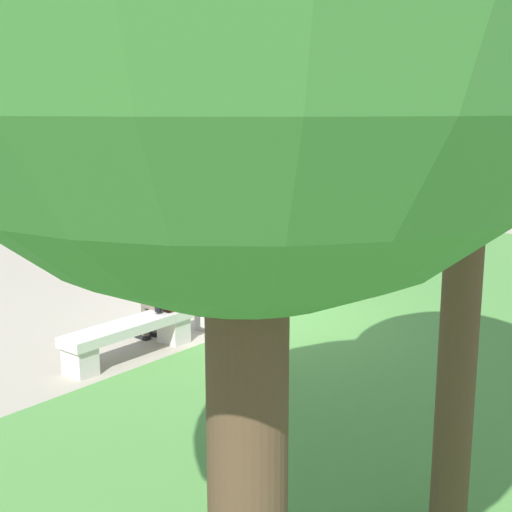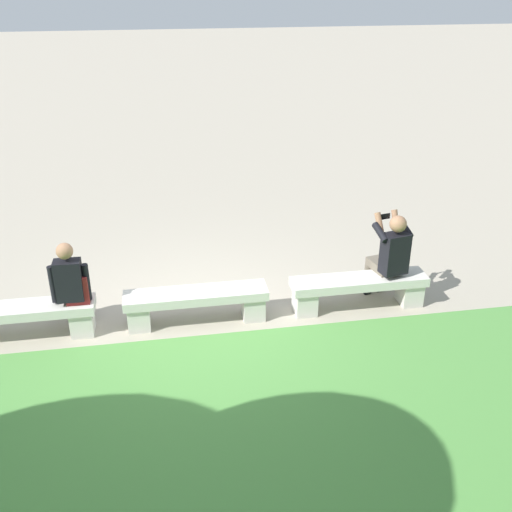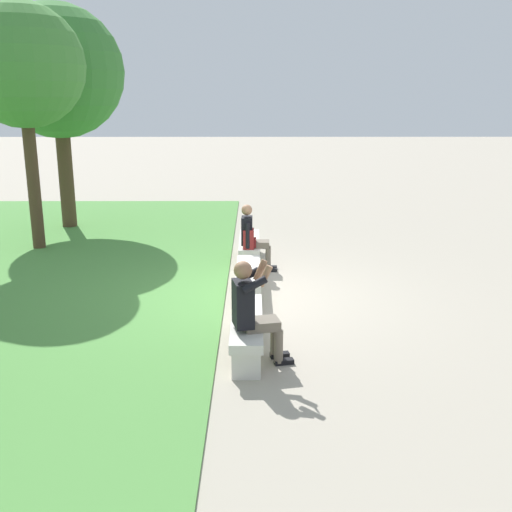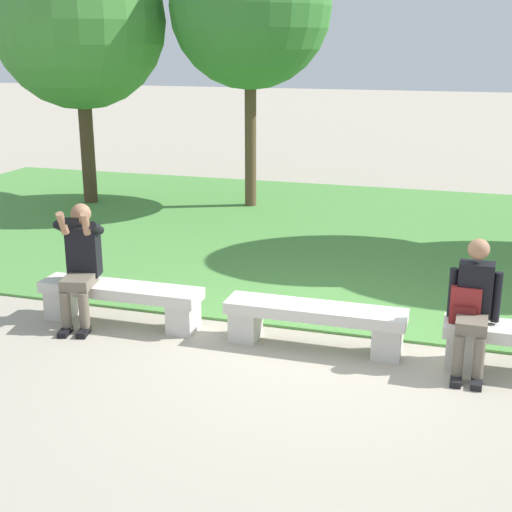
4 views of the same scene
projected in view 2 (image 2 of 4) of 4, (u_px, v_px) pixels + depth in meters
The scene contains 7 objects.
ground_plane at pixel (197, 321), 7.81m from camera, with size 80.00×80.00×0.00m, color #A89E8C.
bench_main at pixel (359, 288), 8.01m from camera, with size 1.83×0.40×0.45m.
bench_near at pixel (196, 302), 7.68m from camera, with size 1.83×0.40×0.45m.
bench_mid at pixel (19, 317), 7.35m from camera, with size 1.83×0.40×0.45m.
person_photographer at pixel (389, 254), 7.95m from camera, with size 0.53×0.77×1.32m.
person_distant at pixel (71, 283), 7.34m from camera, with size 0.48×0.68×1.26m.
backpack at pixel (77, 289), 7.32m from camera, with size 0.28×0.24×0.43m.
Camera 2 is at (0.38, 6.68, 4.19)m, focal length 42.00 mm.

